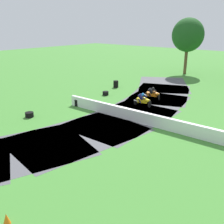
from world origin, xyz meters
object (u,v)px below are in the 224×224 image
tire_stack_far (106,93)px  tire_stack_extra_a (116,84)px  traffic_cone (7,219)px  tire_stack_mid_a (29,115)px  tire_stack_mid_b (78,103)px  motorcycle_chase_orange (153,94)px  motorcycle_lead_yellow (143,100)px

tire_stack_far → tire_stack_extra_a: 3.67m
traffic_cone → tire_stack_mid_a: bearing=142.9°
tire_stack_mid_b → traffic_cone: bearing=-53.0°
motorcycle_chase_orange → tire_stack_far: bearing=-161.1°
motorcycle_lead_yellow → tire_stack_mid_b: bearing=-142.3°
motorcycle_lead_yellow → tire_stack_extra_a: (-6.63, 4.24, -0.23)m
tire_stack_mid_a → tire_stack_mid_b: tire_stack_mid_b is taller
motorcycle_lead_yellow → tire_stack_mid_b: size_ratio=2.82×
tire_stack_mid_a → tire_stack_far: 9.07m
tire_stack_mid_b → tire_stack_far: tire_stack_mid_b is taller
tire_stack_far → motorcycle_chase_orange: bearing=18.9°
motorcycle_chase_orange → tire_stack_far: (-4.73, -1.62, -0.43)m
motorcycle_lead_yellow → tire_stack_extra_a: 7.87m
tire_stack_far → tire_stack_extra_a: size_ratio=0.78×
motorcycle_chase_orange → traffic_cone: motorcycle_chase_orange is taller
tire_stack_mid_b → tire_stack_extra_a: 8.11m
motorcycle_lead_yellow → traffic_cone: 16.17m
traffic_cone → tire_stack_extra_a: bearing=118.9°
motorcycle_chase_orange → motorcycle_lead_yellow: bearing=-78.2°
tire_stack_mid_a → tire_stack_mid_b: size_ratio=1.10×
tire_stack_mid_b → tire_stack_extra_a: (-1.94, 7.87, 0.10)m
tire_stack_mid_a → tire_stack_far: size_ratio=1.06×
traffic_cone → tire_stack_mid_b: bearing=127.0°
tire_stack_extra_a → traffic_cone: tire_stack_extra_a is taller
motorcycle_chase_orange → tire_stack_extra_a: 6.37m
tire_stack_extra_a → motorcycle_lead_yellow: bearing=-32.6°
tire_stack_mid_a → motorcycle_chase_orange: bearing=65.4°
tire_stack_mid_a → tire_stack_extra_a: 12.53m
tire_stack_extra_a → traffic_cone: bearing=-61.1°
traffic_cone → motorcycle_lead_yellow: bearing=105.5°
motorcycle_chase_orange → tire_stack_mid_a: bearing=-114.6°
tire_stack_mid_a → tire_stack_extra_a: tire_stack_extra_a is taller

